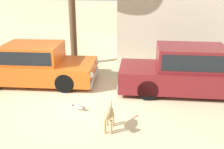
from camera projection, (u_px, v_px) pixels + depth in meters
ground_plane at (81, 103)px, 8.18m from camera, size 80.00×80.00×0.00m
parked_sedan_nearest at (35, 64)px, 9.58m from camera, size 4.53×2.11×1.43m
parked_sedan_second at (191, 70)px, 8.71m from camera, size 4.91×1.90×1.58m
stray_dog_spotted at (109, 115)px, 6.51m from camera, size 0.22×0.93×0.69m
stray_cat at (79, 107)px, 7.76m from camera, size 0.47×0.52×0.16m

